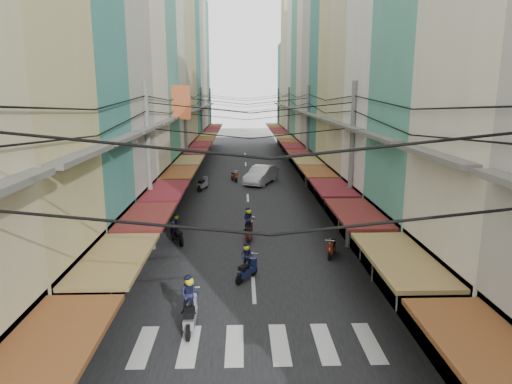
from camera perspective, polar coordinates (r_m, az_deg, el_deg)
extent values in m
plane|color=slate|center=(20.29, -0.45, -9.82)|extent=(160.00, 160.00, 0.00)
cube|color=black|center=(39.53, -1.16, 1.23)|extent=(10.00, 80.00, 0.02)
cube|color=gray|center=(39.99, -10.51, 1.18)|extent=(3.00, 80.00, 0.06)
cube|color=gray|center=(40.13, 8.17, 1.30)|extent=(3.00, 80.00, 0.06)
cube|color=silver|center=(15.21, -13.87, -18.21)|extent=(0.55, 2.40, 0.01)
cube|color=silver|center=(14.99, -8.35, -18.44)|extent=(0.55, 2.40, 0.01)
cube|color=silver|center=(14.90, -2.70, -18.52)|extent=(0.55, 2.40, 0.01)
cube|color=silver|center=(14.94, 2.97, -18.43)|extent=(0.55, 2.40, 0.01)
cube|color=silver|center=(15.11, 8.54, -18.17)|extent=(0.55, 2.40, 0.01)
cube|color=silver|center=(15.41, 13.93, -17.77)|extent=(0.55, 2.40, 0.01)
cube|color=brown|center=(9.81, -24.65, -17.32)|extent=(1.80, 4.34, 0.12)
cube|color=black|center=(14.84, -22.57, -12.79)|extent=(1.20, 4.52, 3.20)
cube|color=olive|center=(13.85, -17.19, -7.92)|extent=(1.80, 4.33, 0.12)
cube|color=#595651|center=(13.34, -20.72, 4.38)|extent=(0.50, 4.23, 0.15)
cube|color=#397D74|center=(18.72, -26.91, 17.10)|extent=(6.00, 4.30, 19.25)
cube|color=black|center=(18.79, -17.79, -7.08)|extent=(1.20, 4.13, 3.20)
cube|color=maroon|center=(18.02, -13.49, -2.99)|extent=(1.80, 3.96, 0.12)
cube|color=#595651|center=(17.63, -16.07, 6.47)|extent=(0.50, 3.87, 0.15)
cube|color=#A3A095|center=(23.18, -22.03, 18.46)|extent=(6.00, 5.14, 20.93)
cube|color=black|center=(23.15, -14.66, -3.23)|extent=(1.20, 4.94, 3.20)
cube|color=maroon|center=(22.53, -11.13, 0.19)|extent=(1.80, 4.73, 0.12)
cube|color=#595651|center=(22.22, -13.12, 7.76)|extent=(0.50, 4.63, 0.15)
cube|color=beige|center=(27.85, -18.13, 13.95)|extent=(6.00, 4.95, 17.43)
cube|color=black|center=(27.94, -12.42, -0.45)|extent=(1.20, 4.75, 3.20)
cube|color=brown|center=(27.43, -9.47, 2.42)|extent=(1.80, 4.56, 0.12)
cube|color=#595651|center=(27.18, -11.07, 8.64)|extent=(0.50, 4.46, 0.15)
cube|color=#4F9A86|center=(32.65, -15.61, 12.81)|extent=(6.00, 4.99, 16.32)
cube|color=black|center=(32.74, -10.86, 1.49)|extent=(1.20, 4.80, 3.20)
cube|color=olive|center=(32.31, -8.33, 3.96)|extent=(1.80, 4.60, 0.12)
cube|color=#595651|center=(32.09, -9.67, 9.24)|extent=(0.50, 4.50, 0.15)
cube|color=silver|center=(37.54, -14.13, 17.80)|extent=(6.00, 4.65, 22.87)
cube|color=black|center=(37.43, -9.74, 2.89)|extent=(1.20, 4.46, 3.20)
cube|color=maroon|center=(37.05, -7.51, 5.05)|extent=(1.80, 4.27, 0.12)
cube|color=#595651|center=(36.87, -8.66, 9.67)|extent=(0.50, 4.18, 0.15)
cube|color=#C5B98B|center=(42.11, -12.64, 15.68)|extent=(6.00, 4.89, 20.58)
cube|color=black|center=(42.11, -8.87, 3.97)|extent=(1.20, 4.70, 3.20)
cube|color=maroon|center=(41.77, -6.88, 5.89)|extent=(1.80, 4.50, 0.12)
cube|color=#595651|center=(41.60, -7.89, 9.99)|extent=(0.50, 4.40, 0.15)
cube|color=tan|center=(46.69, -11.49, 14.07)|extent=(6.00, 4.52, 18.44)
cube|color=black|center=(46.74, -8.18, 4.82)|extent=(1.20, 4.34, 3.20)
cube|color=brown|center=(46.43, -6.38, 6.56)|extent=(1.80, 4.16, 0.12)
cube|color=#595651|center=(46.28, -7.29, 10.24)|extent=(0.50, 4.07, 0.15)
cube|color=#397D74|center=(51.53, -10.64, 15.14)|extent=(6.00, 5.20, 20.63)
cube|color=black|center=(51.53, -7.60, 5.53)|extent=(1.20, 4.99, 3.20)
cube|color=olive|center=(51.25, -5.96, 7.11)|extent=(1.80, 4.78, 0.12)
cube|color=#595651|center=(51.12, -6.78, 10.45)|extent=(0.50, 4.68, 0.15)
cube|color=#A3A095|center=(56.64, -9.90, 16.46)|extent=(6.00, 4.94, 23.70)
cube|color=black|center=(56.54, -7.10, 6.15)|extent=(1.20, 4.74, 3.20)
cube|color=maroon|center=(56.29, -5.60, 7.59)|extent=(1.80, 4.55, 0.12)
cube|color=#595651|center=(56.17, -6.34, 10.63)|extent=(0.50, 4.45, 0.15)
cube|color=beige|center=(61.46, -9.21, 14.95)|extent=(6.00, 4.96, 21.12)
cube|color=black|center=(61.44, -6.68, 6.65)|extent=(1.20, 4.76, 3.20)
cube|color=maroon|center=(61.21, -5.30, 7.98)|extent=(1.80, 4.56, 0.12)
cube|color=#595651|center=(61.10, -5.98, 10.78)|extent=(0.50, 4.46, 0.15)
cube|color=#4F9A86|center=(66.39, -8.63, 14.24)|extent=(6.00, 5.04, 19.90)
cube|color=black|center=(66.40, -6.33, 7.09)|extent=(1.20, 4.84, 3.20)
cube|color=brown|center=(66.19, -5.05, 8.32)|extent=(1.80, 4.64, 0.12)
cube|color=#595651|center=(66.09, -5.67, 10.90)|extent=(0.50, 4.54, 0.15)
cube|color=#5C2A15|center=(31.04, -9.33, 11.00)|extent=(1.20, 0.40, 2.20)
cube|color=brown|center=(9.85, 27.28, -17.46)|extent=(1.80, 4.35, 0.12)
cube|color=black|center=(14.93, 22.81, -12.65)|extent=(1.20, 4.78, 3.20)
cube|color=olive|center=(13.86, 17.60, -7.93)|extent=(1.80, 4.58, 0.12)
cube|color=#595651|center=(13.39, 21.07, 4.38)|extent=(0.50, 4.48, 0.15)
cube|color=#4F9A86|center=(19.19, 24.75, 10.89)|extent=(6.00, 5.03, 15.08)
cube|color=black|center=(19.25, 16.68, -6.55)|extent=(1.20, 4.83, 3.20)
cube|color=maroon|center=(18.42, 12.52, -2.60)|extent=(1.80, 4.63, 0.12)
cube|color=#595651|center=(18.07, 14.98, 6.66)|extent=(0.50, 4.53, 0.15)
cube|color=silver|center=(23.91, 20.04, 19.28)|extent=(6.00, 4.79, 21.66)
cube|color=black|center=(23.74, 12.99, -2.75)|extent=(1.20, 4.60, 3.20)
cube|color=maroon|center=(23.08, 9.56, 0.54)|extent=(1.80, 4.41, 0.12)
cube|color=#595651|center=(22.81, 11.45, 7.95)|extent=(0.50, 4.31, 0.15)
cube|color=#C5B98B|center=(28.23, 16.35, 17.41)|extent=(6.00, 4.52, 20.74)
cube|color=black|center=(28.14, 10.62, -0.28)|extent=(1.20, 4.34, 3.20)
cube|color=brown|center=(27.58, 7.68, 2.53)|extent=(1.80, 4.16, 0.12)
cube|color=#595651|center=(27.35, 9.23, 8.74)|extent=(0.50, 4.07, 0.15)
cube|color=tan|center=(32.25, 13.60, 10.98)|extent=(6.00, 4.12, 14.13)
cube|color=black|center=(32.28, 8.99, 1.41)|extent=(1.20, 3.96, 3.20)
cube|color=olive|center=(31.80, 6.42, 3.87)|extent=(1.80, 3.79, 0.12)
cube|color=#595651|center=(31.60, 7.73, 9.26)|extent=(0.50, 3.71, 0.15)
cube|color=#397D74|center=(36.40, 11.94, 13.98)|extent=(6.00, 4.40, 17.68)
cube|color=black|center=(36.41, 7.76, 2.69)|extent=(1.20, 4.23, 3.20)
cube|color=maroon|center=(35.98, 5.46, 4.89)|extent=(1.80, 4.05, 0.12)
cube|color=#595651|center=(35.81, 6.60, 9.65)|extent=(0.50, 3.96, 0.15)
cube|color=#A3A095|center=(40.95, 10.56, 17.28)|extent=(6.00, 4.64, 22.59)
cube|color=black|center=(40.82, 6.72, 3.76)|extent=(1.20, 4.45, 3.20)
cube|color=maroon|center=(40.44, 4.65, 5.73)|extent=(1.80, 4.26, 0.12)
cube|color=#595651|center=(40.28, 5.66, 9.97)|extent=(0.50, 4.17, 0.15)
cube|color=beige|center=(45.12, 9.32, 16.00)|extent=(6.00, 4.00, 21.25)
cube|color=black|center=(45.05, 5.91, 4.59)|extent=(1.20, 3.84, 3.20)
cube|color=brown|center=(44.70, 4.04, 6.38)|extent=(1.80, 3.68, 0.12)
cube|color=#595651|center=(44.56, 4.94, 10.21)|extent=(0.50, 3.60, 0.15)
cube|color=#4F9A86|center=(49.58, 8.31, 16.32)|extent=(6.00, 5.01, 22.33)
cube|color=black|center=(49.48, 5.22, 5.31)|extent=(1.20, 4.81, 3.20)
cube|color=olive|center=(49.17, 3.50, 6.93)|extent=(1.80, 4.61, 0.12)
cube|color=#595651|center=(49.04, 4.32, 10.42)|extent=(0.50, 4.51, 0.15)
cube|color=silver|center=(54.44, 7.33, 14.61)|extent=(6.00, 5.00, 19.71)
cube|color=black|center=(54.41, 4.58, 5.96)|extent=(1.20, 4.80, 3.20)
cube|color=maroon|center=(54.13, 3.01, 7.44)|extent=(1.80, 4.60, 0.12)
cube|color=#595651|center=(54.01, 3.75, 10.61)|extent=(0.50, 4.50, 0.15)
cube|color=#C5B98B|center=(59.01, 6.57, 13.07)|extent=(6.00, 4.32, 16.86)
cube|color=black|center=(59.02, 4.08, 6.47)|extent=(1.20, 4.15, 3.20)
cube|color=maroon|center=(58.76, 2.63, 7.84)|extent=(1.80, 3.97, 0.12)
cube|color=#595651|center=(58.65, 3.31, 10.76)|extent=(0.50, 3.89, 0.15)
cube|color=tan|center=(63.33, 6.02, 14.43)|extent=(6.00, 4.33, 19.96)
cube|color=black|center=(63.30, 3.68, 6.88)|extent=(1.20, 4.16, 3.20)
cube|color=brown|center=(63.06, 2.33, 8.15)|extent=(1.80, 3.99, 0.12)
cube|color=#595651|center=(62.96, 2.95, 10.87)|extent=(0.50, 3.90, 0.15)
cube|color=#397D74|center=(67.85, 5.43, 11.93)|extent=(6.00, 4.88, 14.34)
cube|color=black|center=(67.87, 3.31, 7.26)|extent=(1.20, 4.68, 3.20)
cube|color=olive|center=(67.64, 2.05, 8.44)|extent=(1.80, 4.49, 0.12)
cube|color=#595651|center=(67.54, 2.63, 10.98)|extent=(0.50, 4.39, 0.15)
cylinder|color=slate|center=(22.52, -13.24, 2.94)|extent=(0.26, 0.26, 8.20)
cylinder|color=slate|center=(22.71, 11.82, 3.08)|extent=(0.26, 0.26, 8.20)
cylinder|color=slate|center=(37.22, -8.76, 6.75)|extent=(0.26, 0.26, 8.20)
cylinder|color=slate|center=(37.34, 6.45, 6.84)|extent=(0.26, 0.26, 8.20)
cylinder|color=slate|center=(52.09, -6.81, 8.39)|extent=(0.26, 0.26, 8.20)
cylinder|color=slate|center=(52.18, 4.09, 8.45)|extent=(0.26, 0.26, 8.20)
cylinder|color=slate|center=(67.02, -5.72, 9.29)|extent=(0.26, 0.26, 8.20)
cylinder|color=slate|center=(67.09, 2.78, 9.34)|extent=(0.26, 0.26, 8.20)
imported|color=white|center=(39.02, 0.64, 1.06)|extent=(5.75, 4.09, 1.89)
imported|color=black|center=(20.36, 21.23, -10.63)|extent=(1.93, 1.27, 1.24)
cylinder|color=black|center=(24.54, -9.65, -5.44)|extent=(0.09, 0.46, 0.46)
cylinder|color=black|center=(23.46, -10.02, -6.30)|extent=(0.09, 0.46, 0.46)
cube|color=black|center=(23.96, -9.84, -5.54)|extent=(0.30, 1.01, 0.25)
cube|color=black|center=(23.67, -9.94, -5.09)|extent=(0.28, 0.48, 0.16)
cube|color=black|center=(24.36, -9.71, -4.73)|extent=(0.26, 0.25, 0.48)
imported|color=#1C1F43|center=(23.92, -9.85, -5.28)|extent=(0.46, 0.33, 1.17)
sphere|color=yellow|center=(23.67, -9.93, -3.25)|extent=(0.25, 0.25, 0.25)
cylinder|color=black|center=(19.82, -1.19, -9.67)|extent=(0.09, 0.46, 0.46)
cylinder|color=black|center=(18.76, -1.15, -10.99)|extent=(0.09, 0.46, 0.46)
cube|color=navy|center=(19.24, -1.17, -9.92)|extent=(0.30, 1.01, 0.25)
cube|color=black|center=(18.93, -1.16, -9.44)|extent=(0.28, 0.48, 0.16)
cube|color=navy|center=(19.61, -1.19, -8.84)|extent=(0.26, 0.25, 0.48)
imported|color=#1C1F43|center=(19.19, -1.17, -9.61)|extent=(0.46, 0.33, 1.17)
sphere|color=yellow|center=(18.88, -1.18, -7.13)|extent=(0.25, 0.25, 0.25)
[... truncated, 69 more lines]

